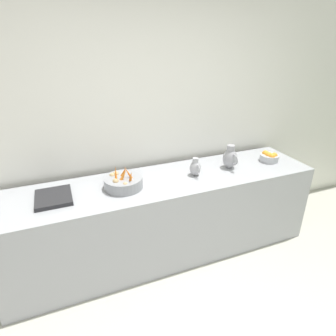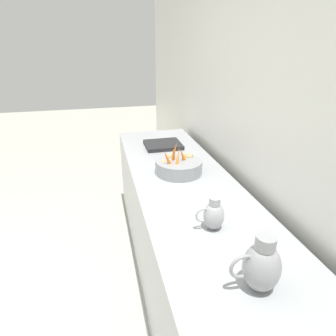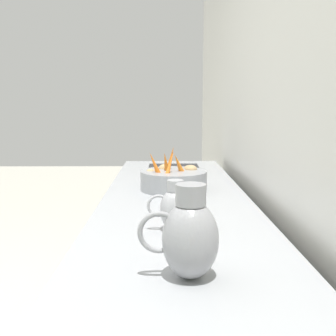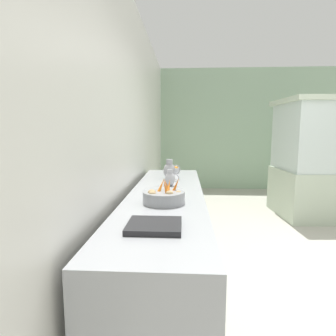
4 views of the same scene
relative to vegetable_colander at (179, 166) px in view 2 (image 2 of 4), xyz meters
name	(u,v)px [view 2 (image 2 of 4)]	position (x,y,z in m)	size (l,w,h in m)	color
prep_counter	(194,253)	(-0.01, 0.41, -0.50)	(0.72, 3.14, 0.88)	#9EA0A5
vegetable_colander	(179,166)	(0.00, 0.00, 0.00)	(0.36, 0.36, 0.23)	gray
metal_pitcher_tall	(261,266)	(-0.01, 1.16, 0.06)	(0.21, 0.15, 0.25)	#939399
metal_pitcher_short	(213,215)	(0.01, 0.73, 0.03)	(0.16, 0.11, 0.19)	#A3A3A8
counter_sink_basin	(163,145)	(-0.02, -0.61, -0.04)	(0.34, 0.30, 0.04)	#232326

